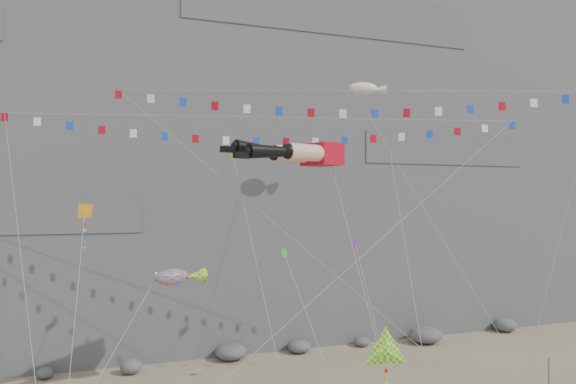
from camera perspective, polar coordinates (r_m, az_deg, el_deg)
The scene contains 13 objects.
cliff at distance 62.03m, azimuth -9.34°, elevation 10.29°, with size 80.00×28.00×50.00m, color slate.
talus_boulders at distance 47.89m, azimuth -5.81°, elevation -15.90°, with size 60.00×3.00×1.20m, color slate, non-canonical shape.
legs_kite at distance 34.30m, azimuth 0.74°, elevation 3.97°, with size 8.06×13.93×20.23m.
flag_banner_upper at distance 38.59m, azimuth -1.74°, elevation 7.57°, with size 33.67×16.67×25.96m.
flag_banner_lower at distance 36.48m, azimuth 7.23°, elevation 10.14°, with size 28.69×11.16×22.44m.
harlequin_kite at distance 31.55m, azimuth -19.95°, elevation -1.94°, with size 1.93×7.93×14.37m.
fish_windsock at distance 29.53m, azimuth -11.74°, elevation -8.51°, with size 8.65×5.41×12.25m.
delta_kite at distance 28.11m, azimuth 9.96°, elevation -15.72°, with size 2.44×3.18×7.31m.
blimp_windsock at distance 45.33m, azimuth 7.70°, elevation 10.31°, with size 6.35×15.53×26.66m.
small_kite_a at distance 36.55m, azimuth -5.51°, elevation 3.32°, with size 1.22×13.26×20.28m.
small_kite_b at distance 37.66m, azimuth 6.96°, elevation -5.65°, with size 3.58×12.17×15.59m.
small_kite_c at distance 30.98m, azimuth -0.27°, elevation -6.60°, with size 1.44×10.18×13.93m.
small_kite_d at distance 39.78m, azimuth 10.46°, elevation 3.02°, with size 6.41×14.89×22.21m.
Camera 1 is at (-11.72, -27.73, 13.07)m, focal length 35.00 mm.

